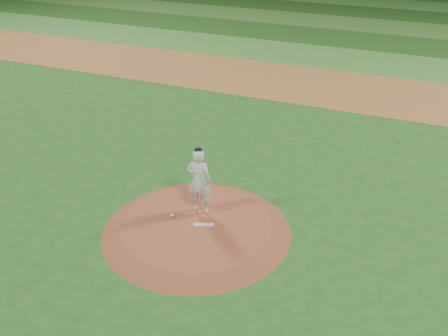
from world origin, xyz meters
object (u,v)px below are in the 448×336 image
object	(u,v)px
pitchers_mound	(197,227)
pitching_rubber	(204,225)
pitcher_on_mound	(199,181)
rosin_bag	(172,215)

from	to	relation	value
pitchers_mound	pitching_rubber	world-z (taller)	pitching_rubber
pitchers_mound	pitcher_on_mound	distance (m)	1.36
pitching_rubber	pitcher_on_mound	bearing A→B (deg)	100.46
pitchers_mound	rosin_bag	xyz separation A→B (m)	(-0.83, 0.05, 0.16)
pitching_rubber	rosin_bag	size ratio (longest dim) A/B	4.36
pitching_rubber	pitcher_on_mound	xyz separation A→B (m)	(-0.43, 0.64, 1.03)
rosin_bag	pitcher_on_mound	xyz separation A→B (m)	(0.62, 0.60, 1.01)
rosin_bag	pitcher_on_mound	bearing A→B (deg)	44.32
pitchers_mound	rosin_bag	world-z (taller)	rosin_bag
rosin_bag	pitcher_on_mound	world-z (taller)	pitcher_on_mound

